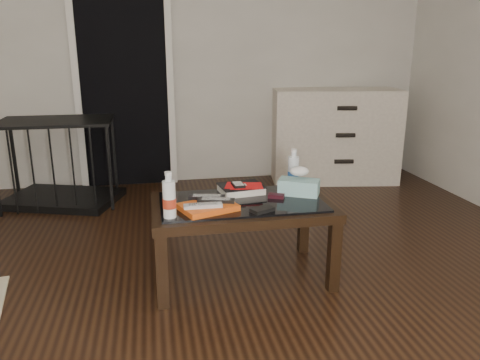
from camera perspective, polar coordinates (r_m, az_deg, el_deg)
The scene contains 17 objects.
ground at distance 2.43m, azimuth -5.18°, elevation -16.33°, with size 5.00×5.00×0.00m, color black.
doorway at distance 4.53m, azimuth -13.97°, elevation 12.11°, with size 0.90×0.08×2.07m.
coffee_table at distance 2.64m, azimuth 0.18°, elevation -3.88°, with size 1.00×0.60×0.46m.
dresser at distance 4.70m, azimuth 11.45°, elevation 5.34°, with size 1.26×0.68×0.90m.
pet_crate at distance 4.25m, azimuth -20.97°, elevation 0.44°, with size 1.04×0.86×0.71m.
magazines at distance 2.48m, azimuth -3.93°, elevation -3.30°, with size 0.28×0.21×0.03m, color #D75214.
remote_silver at distance 2.43m, azimuth -4.53°, elevation -3.11°, with size 0.20×0.05×0.02m, color #ACACB1.
remote_black_front at distance 2.51m, azimuth -2.93°, elevation -2.48°, with size 0.20×0.05×0.02m, color black.
remote_black_back at distance 2.56m, azimuth -4.08°, elevation -2.06°, with size 0.20×0.05×0.02m, color black.
textbook at distance 2.76m, azimuth 0.13°, elevation -1.07°, with size 0.25×0.20×0.05m, color black.
dvd_mailers at distance 2.74m, azimuth 0.24°, elevation -0.65°, with size 0.19×0.14×0.01m, color red.
ipod at distance 2.72m, azimuth -0.23°, elevation -0.56°, with size 0.06×0.10×0.02m, color black.
flip_phone at distance 2.68m, azimuth 4.44°, elevation -1.95°, with size 0.09×0.05×0.02m, color black.
wallet at distance 2.46m, azimuth 2.72°, elevation -3.63°, with size 0.12×0.07×0.02m, color black.
water_bottle_left at distance 2.37m, azimuth -8.64°, elevation -1.79°, with size 0.07×0.07×0.24m, color white.
water_bottle_right at distance 2.87m, azimuth 6.53°, elevation 1.45°, with size 0.07×0.07×0.24m, color white.
tissue_box at distance 2.74m, azimuth 7.19°, elevation -0.85°, with size 0.23×0.12×0.09m, color teal.
Camera 1 is at (-0.18, -2.05, 1.30)m, focal length 35.00 mm.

